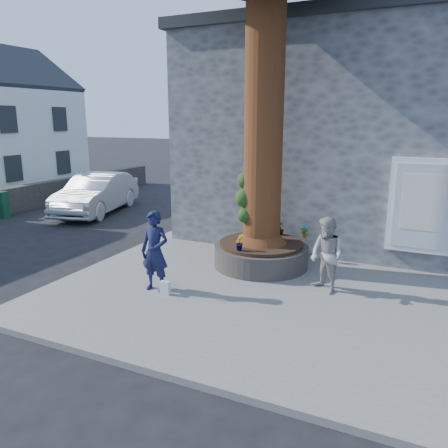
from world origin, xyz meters
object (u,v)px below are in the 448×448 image
at_px(woman, 327,255).
at_px(car_silver, 97,193).
at_px(a_board_sign, 0,205).
at_px(planter, 261,254).
at_px(man, 155,251).

bearing_deg(woman, car_silver, -167.89).
bearing_deg(a_board_sign, woman, -20.89).
bearing_deg(planter, a_board_sign, 172.96).
height_order(man, a_board_sign, man).
xyz_separation_m(man, car_silver, (-6.73, 5.99, -0.20)).
bearing_deg(a_board_sign, man, -32.24).
xyz_separation_m(woman, a_board_sign, (-12.70, 2.33, -0.41)).
xyz_separation_m(man, a_board_sign, (-9.43, 3.76, -0.47)).
height_order(planter, car_silver, car_silver).
xyz_separation_m(woman, car_silver, (-10.00, 4.56, -0.14)).
height_order(planter, man, man).
height_order(planter, a_board_sign, a_board_sign).
distance_m(planter, car_silver, 8.96).
xyz_separation_m(planter, a_board_sign, (-10.90, 1.35, 0.09)).
bearing_deg(man, car_silver, 135.81).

